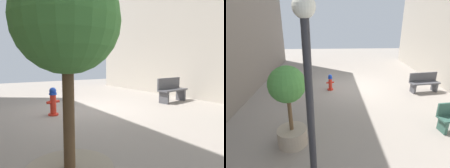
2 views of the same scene
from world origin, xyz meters
The scene contains 4 objects.
ground_plane centered at (0.00, 0.00, 0.00)m, with size 23.40×23.40×0.00m, color gray.
fire_hydrant centered at (1.08, 0.25, 0.41)m, with size 0.40×0.37×0.82m.
bench_near centered at (-3.56, 0.67, 0.48)m, with size 1.50×0.62×0.95m.
planter_tree centered at (2.22, 4.39, 1.45)m, with size 1.00×1.00×2.41m.
Camera 1 is at (2.93, 6.22, 1.51)m, focal length 33.35 mm.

